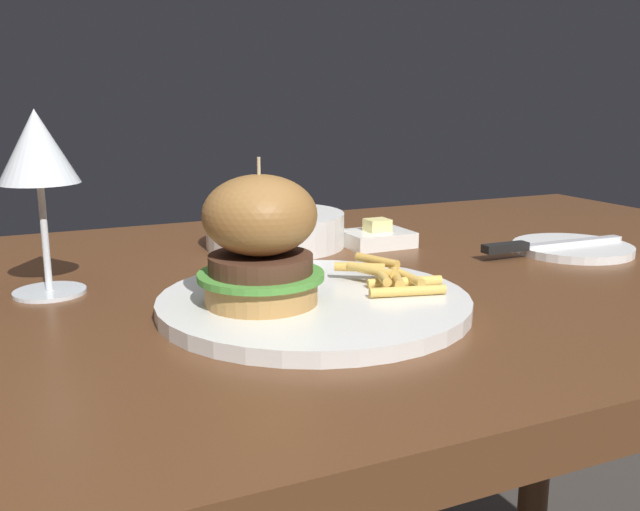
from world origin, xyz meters
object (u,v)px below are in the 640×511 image
(table_knife, at_px, (541,245))
(soup_bowl, at_px, (275,228))
(bread_plate, at_px, (572,248))
(butter_dish, at_px, (377,237))
(wine_glass, at_px, (38,154))
(burger_sandwich, at_px, (260,240))
(main_plate, at_px, (314,303))

(table_knife, xyz_separation_m, soup_bowl, (-0.28, 0.19, 0.01))
(bread_plate, relative_size, butter_dish, 1.72)
(butter_dish, bearing_deg, wine_glass, -171.74)
(burger_sandwich, xyz_separation_m, bread_plate, (0.45, 0.09, -0.07))
(burger_sandwich, relative_size, butter_dish, 1.51)
(burger_sandwich, bearing_deg, bread_plate, 11.00)
(wine_glass, relative_size, butter_dish, 2.13)
(main_plate, bearing_deg, wine_glass, 143.26)
(wine_glass, distance_m, bread_plate, 0.63)
(bread_plate, height_order, soup_bowl, soup_bowl)
(wine_glass, bearing_deg, main_plate, -36.74)
(table_knife, xyz_separation_m, butter_dish, (-0.16, 0.13, -0.00))
(main_plate, bearing_deg, butter_dish, 49.21)
(table_knife, relative_size, soup_bowl, 1.17)
(table_knife, bearing_deg, wine_glass, 172.60)
(burger_sandwich, relative_size, wine_glass, 0.71)
(soup_bowl, bearing_deg, butter_dish, -24.73)
(bread_plate, xyz_separation_m, butter_dish, (-0.21, 0.13, 0.01))
(wine_glass, relative_size, bread_plate, 1.24)
(butter_dish, distance_m, soup_bowl, 0.13)
(wine_glass, distance_m, butter_dish, 0.43)
(main_plate, xyz_separation_m, butter_dish, (0.19, 0.22, 0.00))
(main_plate, bearing_deg, bread_plate, 12.41)
(burger_sandwich, relative_size, soup_bowl, 0.72)
(wine_glass, xyz_separation_m, bread_plate, (0.61, -0.07, -0.13))
(main_plate, bearing_deg, soup_bowl, 75.75)
(burger_sandwich, xyz_separation_m, butter_dish, (0.24, 0.22, -0.06))
(bread_plate, bearing_deg, butter_dish, 147.16)
(bread_plate, relative_size, soup_bowl, 0.82)
(main_plate, distance_m, soup_bowl, 0.29)
(wine_glass, xyz_separation_m, soup_bowl, (0.29, 0.11, -0.11))
(butter_dish, xyz_separation_m, soup_bowl, (-0.12, 0.06, 0.01))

